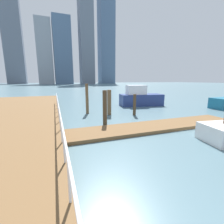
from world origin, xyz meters
The scene contains 13 objects.
ground_plane centered at (0.00, 20.00, 0.00)m, with size 300.00×300.00×0.00m, color slate.
floating_dock centered at (2.26, 10.95, 0.09)m, with size 11.52×2.00×0.18m, color brown.
boardwalk_railing centered at (-3.15, 7.81, 1.24)m, with size 0.06×27.09×1.08m.
dock_piling_1 centered at (0.91, 15.41, 1.04)m, with size 0.33×0.33×2.08m, color brown.
dock_piling_3 centered at (-0.73, 16.49, 1.29)m, with size 0.25×0.25×2.57m, color brown.
dock_piling_4 centered at (2.79, 14.48, 0.87)m, with size 0.25×0.25×1.74m, color #473826.
dock_piling_5 centered at (-0.39, 12.48, 1.13)m, with size 0.27×0.27×2.26m, color #473826.
moored_boat_1 centered at (5.82, 18.84, 0.89)m, with size 5.00×2.61×2.30m.
skyline_tower_0 centered at (-28.65, 139.71, 39.75)m, with size 12.17×11.59×79.50m, color slate.
skyline_tower_1 centered at (-7.87, 120.13, 20.52)m, with size 9.47×8.40×41.05m, color #8C939E.
skyline_tower_2 centered at (3.62, 120.37, 21.81)m, with size 11.63×9.83×43.61m, color slate.
skyline_tower_3 centered at (19.65, 118.42, 34.92)m, with size 8.92×11.12×69.85m, color slate.
skyline_tower_4 centered at (39.29, 133.40, 41.22)m, with size 12.28×8.92×82.44m, color slate.
Camera 1 is at (-3.30, 3.20, 2.89)m, focal length 25.08 mm.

